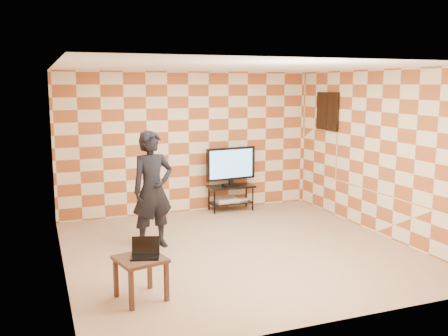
{
  "coord_description": "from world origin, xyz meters",
  "views": [
    {
      "loc": [
        -2.76,
        -6.66,
        2.45
      ],
      "look_at": [
        0.0,
        0.6,
        1.15
      ],
      "focal_mm": 40.0,
      "sensor_mm": 36.0,
      "label": 1
    }
  ],
  "objects_px": {
    "side_table": "(141,265)",
    "person": "(153,190)",
    "tv": "(231,165)",
    "tv_stand": "(231,192)"
  },
  "relations": [
    {
      "from": "tv",
      "to": "side_table",
      "type": "distance_m",
      "value": 4.29
    },
    {
      "from": "person",
      "to": "tv",
      "type": "bearing_deg",
      "value": 29.49
    },
    {
      "from": "tv",
      "to": "person",
      "type": "distance_m",
      "value": 2.55
    },
    {
      "from": "side_table",
      "to": "person",
      "type": "relative_size",
      "value": 0.35
    },
    {
      "from": "tv",
      "to": "person",
      "type": "relative_size",
      "value": 0.58
    },
    {
      "from": "side_table",
      "to": "person",
      "type": "xyz_separation_m",
      "value": [
        0.56,
        1.8,
        0.48
      ]
    },
    {
      "from": "side_table",
      "to": "person",
      "type": "height_order",
      "value": "person"
    },
    {
      "from": "tv_stand",
      "to": "tv",
      "type": "distance_m",
      "value": 0.55
    },
    {
      "from": "tv",
      "to": "side_table",
      "type": "relative_size",
      "value": 1.66
    },
    {
      "from": "tv_stand",
      "to": "side_table",
      "type": "height_order",
      "value": "same"
    }
  ]
}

